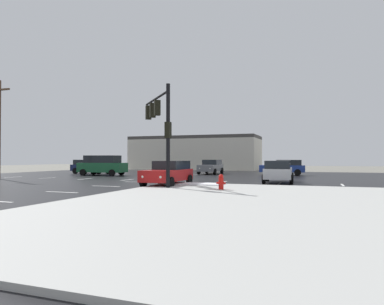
# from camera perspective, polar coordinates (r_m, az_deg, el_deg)

# --- Properties ---
(ground_plane) EXTENTS (120.00, 120.00, 0.00)m
(ground_plane) POSITION_cam_1_polar(r_m,az_deg,el_deg) (27.43, -7.07, -4.64)
(ground_plane) COLOR slate
(road_asphalt) EXTENTS (44.00, 44.00, 0.02)m
(road_asphalt) POSITION_cam_1_polar(r_m,az_deg,el_deg) (27.43, -7.07, -4.62)
(road_asphalt) COLOR black
(road_asphalt) RESTS_ON ground_plane
(sidewalk_corner) EXTENTS (18.00, 18.00, 0.14)m
(sidewalk_corner) POSITION_cam_1_polar(r_m,az_deg,el_deg) (12.60, 18.42, -8.65)
(sidewalk_corner) COLOR #B2B2AD
(sidewalk_corner) RESTS_ON ground_plane
(snow_strip_curbside) EXTENTS (4.00, 1.60, 0.06)m
(snow_strip_curbside) POSITION_cam_1_polar(r_m,az_deg,el_deg) (21.78, 0.03, -5.16)
(snow_strip_curbside) COLOR white
(snow_strip_curbside) RESTS_ON sidewalk_corner
(lane_markings) EXTENTS (36.15, 36.15, 0.01)m
(lane_markings) POSITION_cam_1_polar(r_m,az_deg,el_deg) (25.67, -6.04, -4.85)
(lane_markings) COLOR silver
(lane_markings) RESTS_ON road_asphalt
(traffic_signal_mast) EXTENTS (3.58, 4.26, 5.80)m
(traffic_signal_mast) POSITION_cam_1_polar(r_m,az_deg,el_deg) (21.04, -5.35, 5.55)
(traffic_signal_mast) COLOR black
(traffic_signal_mast) RESTS_ON sidewalk_corner
(fire_hydrant) EXTENTS (0.48, 0.26, 0.79)m
(fire_hydrant) POSITION_cam_1_polar(r_m,az_deg,el_deg) (18.11, 4.83, -4.85)
(fire_hydrant) COLOR red
(fire_hydrant) RESTS_ON sidewalk_corner
(strip_building_background) EXTENTS (20.06, 8.00, 5.23)m
(strip_building_background) POSITION_cam_1_polar(r_m,az_deg,el_deg) (55.12, 0.54, -0.08)
(strip_building_background) COLOR beige
(strip_building_background) RESTS_ON ground_plane
(sedan_red) EXTENTS (2.06, 4.56, 1.58)m
(sedan_red) POSITION_cam_1_polar(r_m,az_deg,el_deg) (22.05, -3.89, -3.33)
(sedan_red) COLOR #B21919
(sedan_red) RESTS_ON road_asphalt
(sedan_navy) EXTENTS (4.55, 2.06, 1.58)m
(sedan_navy) POSITION_cam_1_polar(r_m,az_deg,el_deg) (40.81, -16.47, -2.20)
(sedan_navy) COLOR #141E47
(sedan_navy) RESTS_ON road_asphalt
(sedan_grey) EXTENTS (2.05, 4.55, 1.58)m
(sedan_grey) POSITION_cam_1_polar(r_m,az_deg,el_deg) (38.49, 3.17, -2.32)
(sedan_grey) COLOR slate
(sedan_grey) RESTS_ON road_asphalt
(suv_green) EXTENTS (4.93, 2.40, 2.03)m
(suv_green) POSITION_cam_1_polar(r_m,az_deg,el_deg) (36.35, -14.59, -1.99)
(suv_green) COLOR #195933
(suv_green) RESTS_ON road_asphalt
(sedan_blue) EXTENTS (4.62, 2.24, 1.58)m
(sedan_blue) POSITION_cam_1_polar(r_m,az_deg,el_deg) (36.75, 14.94, -2.35)
(sedan_blue) COLOR navy
(sedan_blue) RESTS_ON road_asphalt
(sedan_silver) EXTENTS (2.18, 4.60, 1.58)m
(sedan_silver) POSITION_cam_1_polar(r_m,az_deg,el_deg) (25.31, 14.10, -3.00)
(sedan_silver) COLOR #B7BABF
(sedan_silver) RESTS_ON road_asphalt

